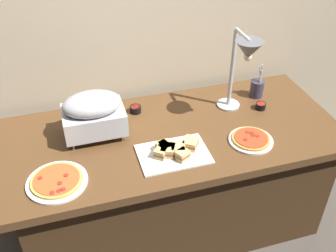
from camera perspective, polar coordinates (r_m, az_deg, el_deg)
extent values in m
plane|color=#4C443D|center=(2.75, 0.73, -13.60)|extent=(8.00, 8.00, 0.00)
cube|color=#C6B593|center=(2.43, -2.66, 14.43)|extent=(4.40, 0.04, 2.40)
cube|color=brown|center=(2.24, 0.87, -1.39)|extent=(1.90, 0.84, 0.05)
cube|color=#3C2715|center=(2.49, 0.79, -8.33)|extent=(1.75, 0.74, 0.71)
cylinder|color=#B7BABF|center=(2.15, -13.52, -2.91)|extent=(0.01, 0.01, 0.04)
cylinder|color=#B7BABF|center=(2.16, -6.59, -1.70)|extent=(0.01, 0.01, 0.04)
cylinder|color=#B7BABF|center=(2.30, -13.97, -0.12)|extent=(0.01, 0.01, 0.04)
cylinder|color=#B7BABF|center=(2.31, -7.48, 0.99)|extent=(0.01, 0.01, 0.04)
cube|color=#B7BABF|center=(2.17, -10.63, 0.88)|extent=(0.33, 0.23, 0.13)
ellipsoid|color=#B7BABF|center=(2.12, -10.93, 3.14)|extent=(0.31, 0.22, 0.12)
cylinder|color=#B7BABF|center=(2.47, 8.70, 3.08)|extent=(0.14, 0.14, 0.01)
cylinder|color=#B7BABF|center=(2.34, 9.25, 8.19)|extent=(0.02, 0.02, 0.49)
cylinder|color=#B7BABF|center=(2.17, 10.80, 12.85)|extent=(0.02, 0.17, 0.02)
cone|color=#595B60|center=(2.13, 11.62, 10.72)|extent=(0.15, 0.15, 0.10)
sphere|color=#F9EAB2|center=(2.14, 11.49, 9.76)|extent=(0.04, 0.04, 0.04)
cylinder|color=white|center=(2.20, 11.89, -2.06)|extent=(0.24, 0.24, 0.01)
cylinder|color=#C68E42|center=(2.19, 11.93, -1.82)|extent=(0.21, 0.21, 0.01)
cylinder|color=#AD3D1E|center=(2.19, 11.96, -1.65)|extent=(0.18, 0.18, 0.00)
cylinder|color=maroon|center=(2.20, 12.84, -1.40)|extent=(0.02, 0.02, 0.00)
cylinder|color=maroon|center=(2.22, 12.08, -0.96)|extent=(0.02, 0.02, 0.00)
cylinder|color=maroon|center=(2.20, 12.20, -1.29)|extent=(0.02, 0.02, 0.00)
cylinder|color=maroon|center=(2.16, 11.14, -1.89)|extent=(0.02, 0.02, 0.00)
cylinder|color=maroon|center=(2.22, 11.44, -0.85)|extent=(0.02, 0.02, 0.00)
cylinder|color=white|center=(1.98, -15.75, -7.82)|extent=(0.29, 0.29, 0.01)
cylinder|color=gold|center=(1.98, -15.81, -7.57)|extent=(0.25, 0.25, 0.01)
cylinder|color=#C65628|center=(1.97, -15.84, -7.40)|extent=(0.22, 0.22, 0.00)
cylinder|color=maroon|center=(1.99, -18.03, -7.17)|extent=(0.02, 0.02, 0.00)
cylinder|color=maroon|center=(1.94, -15.41, -7.98)|extent=(0.02, 0.02, 0.00)
cylinder|color=maroon|center=(1.90, -16.45, -9.25)|extent=(0.02, 0.02, 0.00)
cylinder|color=maroon|center=(1.97, -14.55, -6.91)|extent=(0.02, 0.02, 0.00)
cylinder|color=maroon|center=(1.91, -15.52, -9.01)|extent=(0.02, 0.02, 0.00)
cylinder|color=maroon|center=(1.91, -14.92, -8.86)|extent=(0.02, 0.02, 0.00)
cube|color=white|center=(2.06, 0.78, -4.09)|extent=(0.37, 0.25, 0.01)
cube|color=tan|center=(2.07, -0.63, -3.51)|extent=(0.08, 0.09, 0.02)
cube|color=brown|center=(2.06, -0.64, -3.17)|extent=(0.08, 0.09, 0.01)
cube|color=tan|center=(2.05, -0.64, -2.83)|extent=(0.08, 0.09, 0.02)
cube|color=tan|center=(2.04, -1.04, -4.25)|extent=(0.08, 0.09, 0.02)
cube|color=brown|center=(2.03, -1.05, -3.90)|extent=(0.08, 0.09, 0.01)
cube|color=tan|center=(2.02, -1.05, -3.56)|extent=(0.08, 0.09, 0.02)
cube|color=tan|center=(2.10, 3.29, -2.87)|extent=(0.11, 0.11, 0.02)
cube|color=brown|center=(2.09, 3.30, -2.53)|extent=(0.11, 0.11, 0.01)
cube|color=tan|center=(2.08, 3.32, -2.19)|extent=(0.11, 0.11, 0.02)
cube|color=tan|center=(2.05, -0.01, -3.90)|extent=(0.10, 0.10, 0.02)
cube|color=brown|center=(2.04, -0.01, -3.56)|extent=(0.10, 0.10, 0.01)
cube|color=tan|center=(2.03, -0.01, -3.22)|extent=(0.10, 0.10, 0.02)
cube|color=tan|center=(2.06, 1.42, -3.64)|extent=(0.09, 0.10, 0.02)
cube|color=brown|center=(2.05, 1.43, -3.30)|extent=(0.09, 0.10, 0.01)
cube|color=tan|center=(2.04, 1.43, -2.95)|extent=(0.09, 0.10, 0.02)
cube|color=tan|center=(2.07, -0.40, -3.41)|extent=(0.07, 0.08, 0.02)
cube|color=brown|center=(2.06, -0.40, -3.07)|extent=(0.07, 0.08, 0.01)
cube|color=tan|center=(2.05, -0.40, -2.73)|extent=(0.07, 0.08, 0.02)
cube|color=tan|center=(2.03, 2.09, -4.55)|extent=(0.08, 0.08, 0.02)
cube|color=brown|center=(2.01, 2.10, -4.21)|extent=(0.08, 0.08, 0.01)
cube|color=tan|center=(2.00, 2.11, -3.86)|extent=(0.08, 0.08, 0.02)
cylinder|color=black|center=(2.47, 13.26, 2.83)|extent=(0.06, 0.06, 0.04)
cylinder|color=maroon|center=(2.46, 13.31, 3.15)|extent=(0.05, 0.05, 0.01)
cylinder|color=black|center=(2.38, -4.73, 2.43)|extent=(0.07, 0.07, 0.04)
cylinder|color=maroon|center=(2.37, -4.75, 2.78)|extent=(0.06, 0.06, 0.01)
cylinder|color=#383347|center=(2.57, 12.72, 5.30)|extent=(0.08, 0.08, 0.11)
cylinder|color=#B7BABF|center=(2.53, 12.94, 6.32)|extent=(0.02, 0.03, 0.16)
cylinder|color=#B7BABF|center=(2.52, 13.19, 6.44)|extent=(0.03, 0.03, 0.18)
cylinder|color=#B7BABF|center=(2.55, 13.34, 6.55)|extent=(0.02, 0.02, 0.17)
cylinder|color=#B7BABF|center=(2.54, 13.33, 6.74)|extent=(0.02, 0.02, 0.19)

